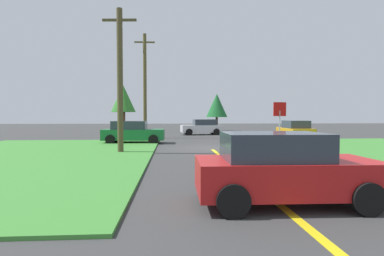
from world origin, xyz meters
TOP-DOWN VIEW (x-y plane):
  - ground_plane at (0.00, 0.00)m, footprint 120.00×120.00m
  - grass_verge_left at (-9.39, -4.00)m, footprint 12.00×20.00m
  - lane_stripe_center at (0.00, -8.00)m, footprint 0.20×14.00m
  - stop_sign at (4.04, -0.94)m, footprint 0.82×0.18m
  - car_behind_on_main_road at (0.07, -12.25)m, footprint 4.01×2.05m
  - car_approaching_junction at (0.81, 13.46)m, footprint 4.39×2.39m
  - car_on_crossroad at (7.47, 5.08)m, footprint 2.04×4.07m
  - parked_car_near_building at (-5.24, 3.56)m, footprint 4.44×2.09m
  - utility_pole_near at (-5.15, -2.33)m, footprint 1.80×0.31m
  - utility_pole_mid at (-4.78, 8.83)m, footprint 1.80×0.31m
  - oak_tree_left at (3.48, 21.07)m, footprint 2.78×2.78m
  - pine_tree_center at (-8.14, 18.21)m, footprint 2.90×2.90m

SIDE VIEW (x-z plane):
  - ground_plane at x=0.00m, z-range 0.00..0.00m
  - lane_stripe_center at x=0.00m, z-range 0.00..0.01m
  - grass_verge_left at x=-9.39m, z-range 0.00..0.08m
  - car_on_crossroad at x=7.47m, z-range -0.01..1.61m
  - car_behind_on_main_road at x=0.07m, z-range -0.01..1.61m
  - car_approaching_junction at x=0.81m, z-range 0.00..1.62m
  - parked_car_near_building at x=-5.24m, z-range 0.00..1.62m
  - stop_sign at x=4.04m, z-range 0.60..3.41m
  - oak_tree_left at x=3.48m, z-range 0.90..5.79m
  - utility_pole_near at x=-5.15m, z-range 0.11..7.77m
  - pine_tree_center at x=-8.14m, z-range 1.18..6.83m
  - utility_pole_mid at x=-4.78m, z-range 0.11..9.38m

